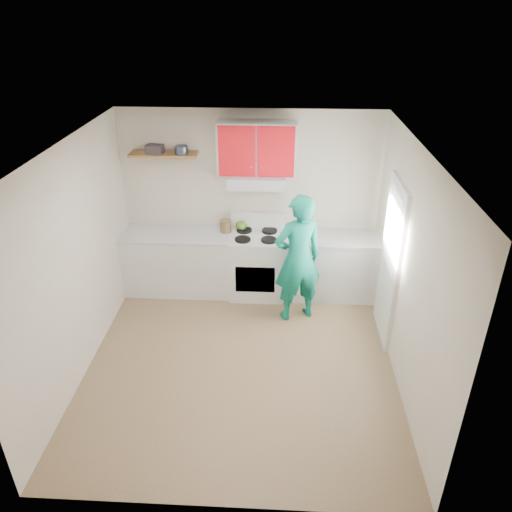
# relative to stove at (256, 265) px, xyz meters

# --- Properties ---
(floor) EXTENTS (3.80, 3.80, 0.00)m
(floor) POSITION_rel_stove_xyz_m (-0.10, -1.57, -0.46)
(floor) COLOR brown
(floor) RESTS_ON ground
(ceiling) EXTENTS (3.60, 3.80, 0.04)m
(ceiling) POSITION_rel_stove_xyz_m (-0.10, -1.57, 2.14)
(ceiling) COLOR white
(ceiling) RESTS_ON floor
(back_wall) EXTENTS (3.60, 0.04, 2.60)m
(back_wall) POSITION_rel_stove_xyz_m (-0.10, 0.32, 0.84)
(back_wall) COLOR beige
(back_wall) RESTS_ON floor
(front_wall) EXTENTS (3.60, 0.04, 2.60)m
(front_wall) POSITION_rel_stove_xyz_m (-0.10, -3.47, 0.84)
(front_wall) COLOR beige
(front_wall) RESTS_ON floor
(left_wall) EXTENTS (0.04, 3.80, 2.60)m
(left_wall) POSITION_rel_stove_xyz_m (-1.90, -1.57, 0.84)
(left_wall) COLOR beige
(left_wall) RESTS_ON floor
(right_wall) EXTENTS (0.04, 3.80, 2.60)m
(right_wall) POSITION_rel_stove_xyz_m (1.70, -1.57, 0.84)
(right_wall) COLOR beige
(right_wall) RESTS_ON floor
(door) EXTENTS (0.05, 0.85, 2.05)m
(door) POSITION_rel_stove_xyz_m (1.68, -0.88, 0.56)
(door) COLOR white
(door) RESTS_ON floor
(door_glass) EXTENTS (0.01, 0.55, 0.95)m
(door_glass) POSITION_rel_stove_xyz_m (1.65, -0.88, 0.99)
(door_glass) COLOR white
(door_glass) RESTS_ON door
(counter_left) EXTENTS (1.52, 0.60, 0.90)m
(counter_left) POSITION_rel_stove_xyz_m (-1.14, 0.02, -0.01)
(counter_left) COLOR silver
(counter_left) RESTS_ON floor
(counter_right) EXTENTS (1.32, 0.60, 0.90)m
(counter_right) POSITION_rel_stove_xyz_m (1.04, 0.02, -0.01)
(counter_right) COLOR silver
(counter_right) RESTS_ON floor
(stove) EXTENTS (0.76, 0.65, 0.92)m
(stove) POSITION_rel_stove_xyz_m (0.00, 0.00, 0.00)
(stove) COLOR white
(stove) RESTS_ON floor
(range_hood) EXTENTS (0.76, 0.44, 0.15)m
(range_hood) POSITION_rel_stove_xyz_m (0.00, 0.10, 1.24)
(range_hood) COLOR silver
(range_hood) RESTS_ON back_wall
(upper_cabinets) EXTENTS (1.02, 0.33, 0.70)m
(upper_cabinets) POSITION_rel_stove_xyz_m (0.00, 0.16, 1.66)
(upper_cabinets) COLOR red
(upper_cabinets) RESTS_ON back_wall
(shelf) EXTENTS (0.90, 0.30, 0.04)m
(shelf) POSITION_rel_stove_xyz_m (-1.25, 0.18, 1.56)
(shelf) COLOR brown
(shelf) RESTS_ON back_wall
(books) EXTENTS (0.24, 0.19, 0.11)m
(books) POSITION_rel_stove_xyz_m (-1.35, 0.15, 1.63)
(books) COLOR #393237
(books) RESTS_ON shelf
(tin) EXTENTS (0.21, 0.21, 0.11)m
(tin) POSITION_rel_stove_xyz_m (-1.00, 0.14, 1.63)
(tin) COLOR #333D4C
(tin) RESTS_ON shelf
(kettle) EXTENTS (0.20, 0.20, 0.14)m
(kettle) POSITION_rel_stove_xyz_m (-0.23, 0.19, 0.53)
(kettle) COLOR #496F1F
(kettle) RESTS_ON stove
(crock) EXTENTS (0.19, 0.19, 0.19)m
(crock) POSITION_rel_stove_xyz_m (-0.44, 0.12, 0.54)
(crock) COLOR brown
(crock) RESTS_ON counter_left
(cutting_board) EXTENTS (0.30, 0.24, 0.02)m
(cutting_board) POSITION_rel_stove_xyz_m (0.61, -0.05, 0.45)
(cutting_board) COLOR olive
(cutting_board) RESTS_ON counter_right
(silicone_mat) EXTENTS (0.35, 0.31, 0.01)m
(silicone_mat) POSITION_rel_stove_xyz_m (1.35, 0.02, 0.44)
(silicone_mat) COLOR red
(silicone_mat) RESTS_ON counter_right
(person) EXTENTS (0.76, 0.63, 1.77)m
(person) POSITION_rel_stove_xyz_m (0.57, -0.58, 0.43)
(person) COLOR #0D7B64
(person) RESTS_ON floor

